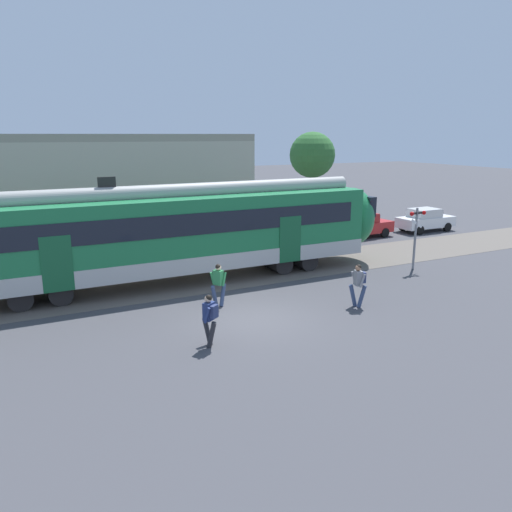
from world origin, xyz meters
name	(u,v)px	position (x,y,z in m)	size (l,w,h in m)	color
ground_plane	(254,319)	(0.00, 0.00, 0.00)	(160.00, 160.00, 0.00)	#424247
pedestrian_navy	(210,316)	(-2.26, -1.47, 0.99)	(0.51, 0.71, 1.67)	#28282D
pedestrian_green	(218,282)	(-0.61, 1.82, 0.96)	(0.71, 0.50, 1.67)	navy
pedestrian_grey	(359,282)	(4.08, -0.60, 0.99)	(0.60, 0.62, 1.67)	navy
parked_car_red	(362,225)	(12.56, 9.91, 0.78)	(4.09, 1.94, 1.54)	#B22323
parked_car_white	(425,220)	(17.70, 9.63, 0.78)	(4.00, 1.76, 1.54)	silver
crossing_signal	(416,229)	(9.90, 2.55, 2.01)	(0.96, 0.22, 3.00)	gray
background_building	(100,192)	(-2.63, 14.29, 3.21)	(17.05, 5.00, 9.20)	#B2A899
street_tree_right	(312,155)	(14.11, 18.21, 4.81)	(3.52, 3.52, 6.59)	brown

